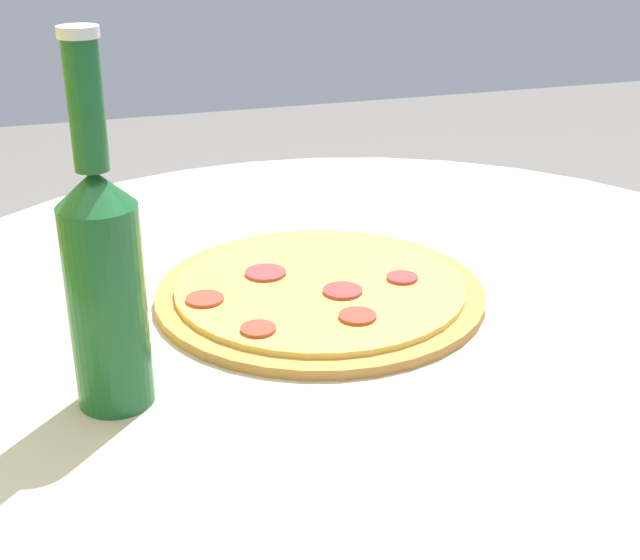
% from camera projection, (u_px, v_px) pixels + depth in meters
% --- Properties ---
extents(table, '(1.04, 1.04, 0.75)m').
position_uv_depth(table, '(369.00, 452.00, 0.97)').
color(table, '#B2A893').
rests_on(table, ground_plane).
extents(pizza, '(0.33, 0.33, 0.02)m').
position_uv_depth(pizza, '(320.00, 291.00, 0.90)').
color(pizza, '#B77F3D').
rests_on(pizza, table).
extents(beer_bottle, '(0.06, 0.06, 0.30)m').
position_uv_depth(beer_bottle, '(104.00, 276.00, 0.68)').
color(beer_bottle, '#195628').
rests_on(beer_bottle, table).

